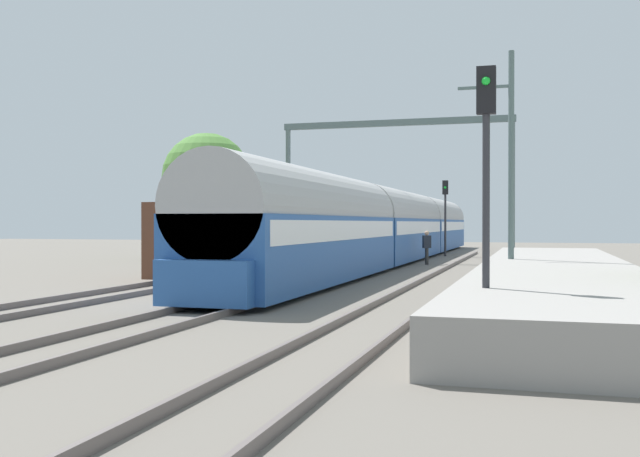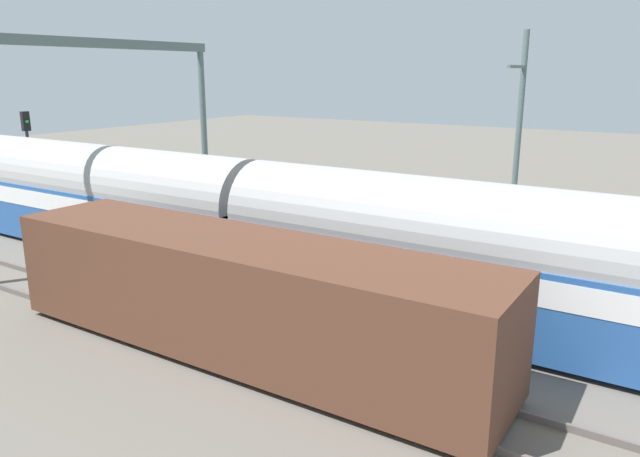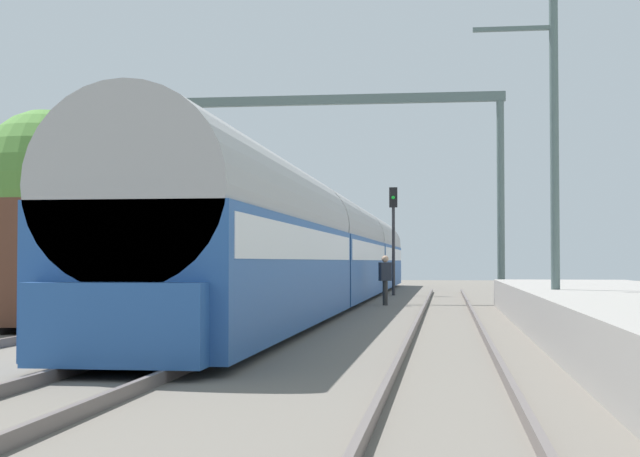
{
  "view_description": "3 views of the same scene",
  "coord_description": "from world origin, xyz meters",
  "px_view_note": "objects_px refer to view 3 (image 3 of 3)",
  "views": [
    {
      "loc": [
        7.52,
        -21.62,
        2.14
      ],
      "look_at": [
        0.0,
        3.7,
        1.93
      ],
      "focal_mm": 41.0,
      "sensor_mm": 36.0,
      "label": 1
    },
    {
      "loc": [
        -14.7,
        -1.46,
        6.66
      ],
      "look_at": [
        -0.72,
        7.48,
        2.34
      ],
      "focal_mm": 34.0,
      "sensor_mm": 36.0,
      "label": 2
    },
    {
      "loc": [
        4.26,
        -18.03,
        1.54
      ],
      "look_at": [
        0.0,
        14.62,
        2.65
      ],
      "focal_mm": 54.33,
      "sensor_mm": 36.0,
      "label": 3
    }
  ],
  "objects_px": {
    "freight_car": "(130,263)",
    "railway_signal_far": "(393,226)",
    "catenary_gantry": "(333,152)",
    "person_crossing": "(385,276)",
    "passenger_train": "(334,250)"
  },
  "relations": [
    {
      "from": "passenger_train",
      "to": "person_crossing",
      "type": "bearing_deg",
      "value": -54.88
    },
    {
      "from": "freight_car",
      "to": "railway_signal_far",
      "type": "relative_size",
      "value": 2.68
    },
    {
      "from": "passenger_train",
      "to": "person_crossing",
      "type": "height_order",
      "value": "passenger_train"
    },
    {
      "from": "freight_car",
      "to": "railway_signal_far",
      "type": "bearing_deg",
      "value": 70.97
    },
    {
      "from": "freight_car",
      "to": "catenary_gantry",
      "type": "height_order",
      "value": "catenary_gantry"
    },
    {
      "from": "passenger_train",
      "to": "railway_signal_far",
      "type": "relative_size",
      "value": 10.14
    },
    {
      "from": "freight_car",
      "to": "railway_signal_far",
      "type": "height_order",
      "value": "railway_signal_far"
    },
    {
      "from": "person_crossing",
      "to": "passenger_train",
      "type": "bearing_deg",
      "value": -83.55
    },
    {
      "from": "person_crossing",
      "to": "railway_signal_far",
      "type": "height_order",
      "value": "railway_signal_far"
    },
    {
      "from": "passenger_train",
      "to": "freight_car",
      "type": "bearing_deg",
      "value": -111.01
    },
    {
      "from": "person_crossing",
      "to": "freight_car",
      "type": "bearing_deg",
      "value": 22.77
    },
    {
      "from": "railway_signal_far",
      "to": "person_crossing",
      "type": "bearing_deg",
      "value": -88.59
    },
    {
      "from": "freight_car",
      "to": "railway_signal_far",
      "type": "xyz_separation_m",
      "value": [
        6.2,
        17.98,
        1.65
      ]
    },
    {
      "from": "freight_car",
      "to": "catenary_gantry",
      "type": "distance_m",
      "value": 12.45
    },
    {
      "from": "freight_car",
      "to": "person_crossing",
      "type": "relative_size",
      "value": 7.51
    }
  ]
}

